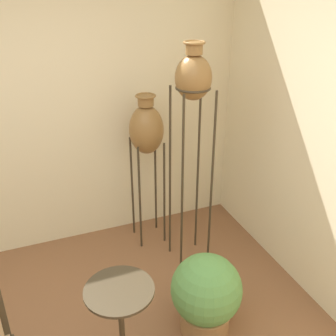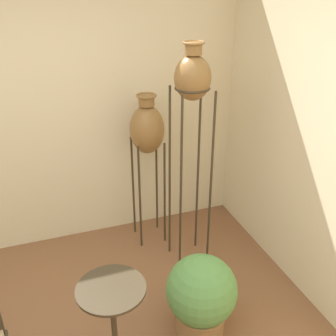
% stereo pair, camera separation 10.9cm
% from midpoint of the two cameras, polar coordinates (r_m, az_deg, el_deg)
% --- Properties ---
extents(wall_back, '(7.91, 0.06, 2.70)m').
position_cam_midpoint_polar(wall_back, '(3.60, -19.09, 8.08)').
color(wall_back, beige).
rests_on(wall_back, ground_plane).
extents(vase_stand_tall, '(0.29, 0.29, 1.96)m').
position_cam_midpoint_polar(vase_stand_tall, '(3.05, 4.61, 11.84)').
color(vase_stand_tall, '#382D1E').
rests_on(vase_stand_tall, ground_plane).
extents(vase_stand_medium, '(0.31, 0.31, 1.47)m').
position_cam_midpoint_polar(vase_stand_medium, '(3.51, -2.16, 5.42)').
color(vase_stand_medium, '#382D1E').
rests_on(vase_stand_medium, ground_plane).
extents(side_table, '(0.41, 0.41, 0.76)m').
position_cam_midpoint_polar(side_table, '(2.55, -6.67, -20.47)').
color(side_table, '#382D1E').
rests_on(side_table, ground_plane).
extents(potted_plant, '(0.51, 0.51, 0.64)m').
position_cam_midpoint_polar(potted_plant, '(2.96, 5.95, -17.88)').
color(potted_plant, olive).
rests_on(potted_plant, ground_plane).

